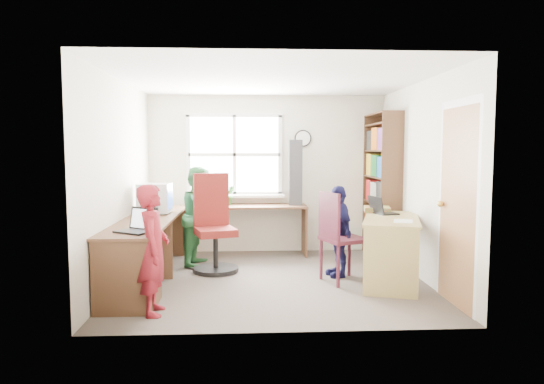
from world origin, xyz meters
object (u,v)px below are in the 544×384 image
(laptop_right, at_px, (381,210))
(person_red, at_px, (153,250))
(laptop_left, at_px, (138,226))
(l_desk, at_px, (159,249))
(right_desk, at_px, (391,235))
(person_green, at_px, (200,216))
(cd_tower, at_px, (295,173))
(potted_plant, at_px, (229,195))
(person_navy, at_px, (338,231))
(wooden_chair, at_px, (338,234))
(bookshelf, at_px, (382,189))
(crt_monitor, at_px, (155,198))
(swivel_chair, at_px, (214,229))

(laptop_right, relative_size, person_red, 0.31)
(laptop_left, distance_m, person_red, 0.40)
(l_desk, height_order, laptop_right, laptop_right)
(right_desk, relative_size, person_green, 1.09)
(right_desk, relative_size, cd_tower, 1.51)
(laptop_right, xyz_separation_m, potted_plant, (-1.94, 1.30, 0.07))
(person_red, distance_m, person_navy, 2.41)
(l_desk, relative_size, potted_plant, 10.17)
(laptop_left, relative_size, laptop_right, 1.16)
(wooden_chair, distance_m, potted_plant, 2.13)
(person_green, relative_size, person_navy, 1.19)
(bookshelf, bearing_deg, person_green, -172.77)
(crt_monitor, relative_size, person_red, 0.33)
(laptop_left, xyz_separation_m, potted_plant, (0.83, 2.34, 0.09))
(bookshelf, distance_m, person_red, 3.71)
(cd_tower, distance_m, person_red, 3.10)
(l_desk, height_order, laptop_left, laptop_left)
(swivel_chair, bearing_deg, person_green, 104.74)
(bookshelf, height_order, person_red, bookshelf)
(person_navy, bearing_deg, cd_tower, -173.14)
(bookshelf, bearing_deg, cd_tower, 168.94)
(swivel_chair, relative_size, person_green, 0.94)
(person_green, bearing_deg, person_red, -178.10)
(wooden_chair, bearing_deg, laptop_left, 177.86)
(cd_tower, bearing_deg, swivel_chair, -139.67)
(laptop_left, bearing_deg, person_red, -24.15)
(laptop_left, height_order, laptop_right, laptop_right)
(laptop_left, bearing_deg, bookshelf, 65.11)
(swivel_chair, bearing_deg, bookshelf, -1.41)
(laptop_right, distance_m, person_red, 2.91)
(laptop_left, relative_size, cd_tower, 0.46)
(l_desk, bearing_deg, person_green, 72.83)
(l_desk, xyz_separation_m, swivel_chair, (0.56, 0.80, 0.09))
(person_green, bearing_deg, laptop_left, 174.19)
(bookshelf, relative_size, potted_plant, 7.24)
(l_desk, distance_m, person_red, 0.89)
(crt_monitor, bearing_deg, person_red, -77.29)
(potted_plant, height_order, person_red, person_red)
(wooden_chair, height_order, potted_plant, wooden_chair)
(right_desk, relative_size, laptop_left, 3.26)
(l_desk, xyz_separation_m, bookshelf, (2.96, 1.47, 0.55))
(swivel_chair, distance_m, person_red, 1.73)
(wooden_chair, bearing_deg, person_navy, 59.35)
(crt_monitor, xyz_separation_m, laptop_left, (0.09, -1.40, -0.14))
(laptop_right, relative_size, potted_plant, 1.34)
(person_navy, bearing_deg, l_desk, -89.29)
(wooden_chair, distance_m, person_green, 1.99)
(swivel_chair, relative_size, cd_tower, 1.30)
(wooden_chair, distance_m, crt_monitor, 2.40)
(bookshelf, relative_size, crt_monitor, 5.06)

